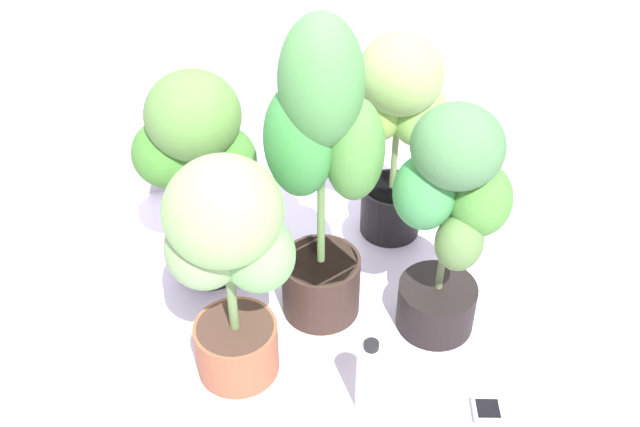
{
  "coord_description": "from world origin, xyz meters",
  "views": [
    {
      "loc": [
        -0.5,
        -1.57,
        1.8
      ],
      "look_at": [
        -0.03,
        0.14,
        0.35
      ],
      "focal_mm": 42.84,
      "sensor_mm": 36.0,
      "label": 1
    }
  ],
  "objects_px": {
    "potted_plant_front_left": "(228,254)",
    "nutrient_bottle": "(369,377)",
    "potted_plant_back_left": "(197,161)",
    "hygrometer_box": "(487,411)",
    "potted_plant_front_right": "(451,213)",
    "potted_plant_back_right": "(398,118)",
    "potted_plant_center": "(322,163)"
  },
  "relations": [
    {
      "from": "potted_plant_back_right",
      "to": "hygrometer_box",
      "type": "xyz_separation_m",
      "value": [
        -0.0,
        -0.84,
        -0.46
      ]
    },
    {
      "from": "potted_plant_center",
      "to": "potted_plant_back_right",
      "type": "xyz_separation_m",
      "value": [
        0.34,
        0.31,
        -0.1
      ]
    },
    {
      "from": "potted_plant_center",
      "to": "hygrometer_box",
      "type": "xyz_separation_m",
      "value": [
        0.34,
        -0.52,
        -0.56
      ]
    },
    {
      "from": "potted_plant_center",
      "to": "nutrient_bottle",
      "type": "height_order",
      "value": "potted_plant_center"
    },
    {
      "from": "hygrometer_box",
      "to": "nutrient_bottle",
      "type": "distance_m",
      "value": 0.35
    },
    {
      "from": "potted_plant_front_right",
      "to": "nutrient_bottle",
      "type": "relative_size",
      "value": 2.98
    },
    {
      "from": "potted_plant_front_right",
      "to": "potted_plant_back_right",
      "type": "bearing_deg",
      "value": 88.05
    },
    {
      "from": "potted_plant_front_right",
      "to": "nutrient_bottle",
      "type": "height_order",
      "value": "potted_plant_front_right"
    },
    {
      "from": "potted_plant_center",
      "to": "potted_plant_front_left",
      "type": "distance_m",
      "value": 0.37
    },
    {
      "from": "potted_plant_front_left",
      "to": "nutrient_bottle",
      "type": "height_order",
      "value": "potted_plant_front_left"
    },
    {
      "from": "potted_plant_center",
      "to": "potted_plant_front_left",
      "type": "bearing_deg",
      "value": -150.26
    },
    {
      "from": "hygrometer_box",
      "to": "potted_plant_front_left",
      "type": "bearing_deg",
      "value": 167.59
    },
    {
      "from": "hygrometer_box",
      "to": "potted_plant_front_right",
      "type": "bearing_deg",
      "value": 108.28
    },
    {
      "from": "potted_plant_back_right",
      "to": "potted_plant_back_left",
      "type": "bearing_deg",
      "value": -177.17
    },
    {
      "from": "potted_plant_front_left",
      "to": "hygrometer_box",
      "type": "height_order",
      "value": "potted_plant_front_left"
    },
    {
      "from": "potted_plant_front_right",
      "to": "potted_plant_back_right",
      "type": "xyz_separation_m",
      "value": [
        0.02,
        0.48,
        0.02
      ]
    },
    {
      "from": "potted_plant_back_left",
      "to": "nutrient_bottle",
      "type": "distance_m",
      "value": 0.83
    },
    {
      "from": "nutrient_bottle",
      "to": "potted_plant_front_right",
      "type": "bearing_deg",
      "value": 38.48
    },
    {
      "from": "potted_plant_front_left",
      "to": "hygrometer_box",
      "type": "xyz_separation_m",
      "value": [
        0.64,
        -0.35,
        -0.44
      ]
    },
    {
      "from": "hygrometer_box",
      "to": "nutrient_bottle",
      "type": "bearing_deg",
      "value": 175.92
    },
    {
      "from": "potted_plant_front_left",
      "to": "potted_plant_front_right",
      "type": "bearing_deg",
      "value": 0.63
    },
    {
      "from": "potted_plant_back_left",
      "to": "hygrometer_box",
      "type": "bearing_deg",
      "value": -50.52
    },
    {
      "from": "potted_plant_front_left",
      "to": "nutrient_bottle",
      "type": "relative_size",
      "value": 2.81
    },
    {
      "from": "nutrient_bottle",
      "to": "hygrometer_box",
      "type": "bearing_deg",
      "value": -20.26
    },
    {
      "from": "potted_plant_center",
      "to": "potted_plant_back_right",
      "type": "relative_size",
      "value": 1.33
    },
    {
      "from": "potted_plant_front_right",
      "to": "hygrometer_box",
      "type": "xyz_separation_m",
      "value": [
        0.01,
        -0.36,
        -0.44
      ]
    },
    {
      "from": "potted_plant_front_right",
      "to": "potted_plant_back_left",
      "type": "height_order",
      "value": "potted_plant_front_right"
    },
    {
      "from": "potted_plant_back_left",
      "to": "potted_plant_front_left",
      "type": "relative_size",
      "value": 1.0
    },
    {
      "from": "potted_plant_back_left",
      "to": "potted_plant_front_left",
      "type": "xyz_separation_m",
      "value": [
        0.02,
        -0.45,
        0.01
      ]
    },
    {
      "from": "potted_plant_back_right",
      "to": "potted_plant_front_left",
      "type": "bearing_deg",
      "value": -143.04
    },
    {
      "from": "potted_plant_center",
      "to": "nutrient_bottle",
      "type": "distance_m",
      "value": 0.6
    },
    {
      "from": "potted_plant_back_right",
      "to": "nutrient_bottle",
      "type": "xyz_separation_m",
      "value": [
        -0.32,
        -0.72,
        -0.35
      ]
    }
  ]
}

